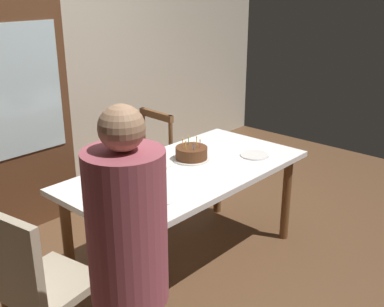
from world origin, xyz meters
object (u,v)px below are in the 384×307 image
Objects in this scene: plate_far_side at (158,164)px; plate_near_guest at (255,155)px; dining_table at (187,180)px; chair_upholstered at (35,280)px; chair_spindle_back at (143,170)px; plate_near_celebrant at (158,198)px; person_celebrant at (129,269)px; birthday_cake at (191,154)px.

plate_far_side and plate_near_guest have the same top height.
chair_upholstered is at bearing -176.03° from dining_table.
plate_far_side is (-0.09, 0.21, 0.09)m from dining_table.
dining_table is at bearing -109.13° from chair_spindle_back.
plate_near_guest is 0.23× the size of chair_spindle_back.
chair_spindle_back is (0.76, 0.98, -0.31)m from plate_near_celebrant.
person_celebrant reaches higher than plate_near_celebrant.
chair_spindle_back is at bearing 57.84° from plate_far_side.
birthday_cake is at bearing 7.40° from chair_upholstered.
chair_spindle_back is 1.78m from chair_upholstered.
dining_table is 8.12× the size of plate_near_guest.
plate_far_side is at bearing 146.70° from plate_near_guest.
plate_near_guest is 0.14× the size of person_celebrant.
plate_near_guest is 0.23× the size of chair_upholstered.
plate_near_guest is at bearing -74.77° from chair_spindle_back.
plate_near_celebrant is 1.00× the size of plate_near_guest.
plate_far_side is 0.74m from chair_spindle_back.
person_celebrant is (-1.39, -0.91, 0.10)m from birthday_cake.
dining_table is 1.88× the size of chair_spindle_back.
chair_spindle_back reaches higher than dining_table.
plate_far_side is at bearing -122.16° from chair_spindle_back.
chair_spindle_back is at bearing 52.22° from plate_near_celebrant.
dining_table is 8.12× the size of plate_near_celebrant.
birthday_cake reaches higher than plate_near_celebrant.
birthday_cake is 1.66m from person_celebrant.
person_celebrant is at bearing -138.37° from plate_far_side.
birthday_cake is at bearing 141.82° from plate_near_guest.
birthday_cake is 0.77m from chair_spindle_back.
plate_near_celebrant is at bearing -8.38° from chair_upholstered.
plate_near_celebrant and plate_near_guest have the same top height.
person_celebrant is at bearing -140.75° from plate_near_celebrant.
plate_near_guest is 1.88m from person_celebrant.
plate_near_celebrant is 1.28m from chair_spindle_back.
plate_near_celebrant is 0.14× the size of person_celebrant.
dining_table is 0.54m from plate_near_celebrant.
plate_far_side is 0.23× the size of chair_spindle_back.
plate_near_celebrant is at bearing -157.31° from dining_table.
plate_near_celebrant is 0.23× the size of chair_spindle_back.
plate_near_celebrant is at bearing -127.78° from chair_spindle_back.
plate_near_celebrant is (-0.64, -0.30, -0.04)m from birthday_cake.
plate_near_guest is at bearing -3.66° from chair_upholstered.
person_celebrant is (-1.23, -0.81, 0.24)m from dining_table.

